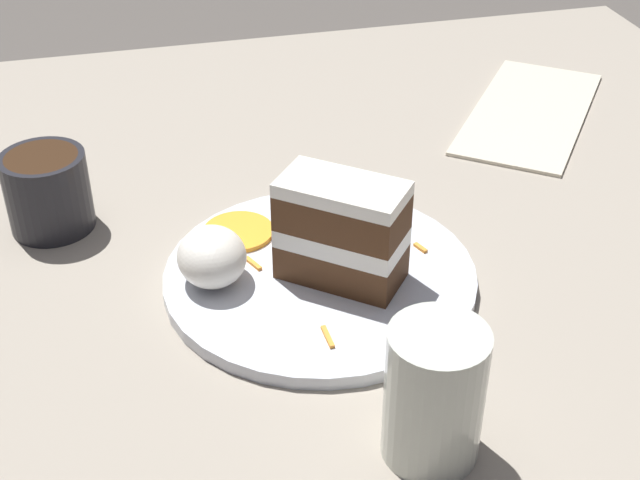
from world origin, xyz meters
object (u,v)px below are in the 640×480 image
(cake_slice, at_px, (342,231))
(cream_dollop, at_px, (212,257))
(menu_card, at_px, (530,112))
(drinking_glass, at_px, (433,402))
(coffee_mug, at_px, (47,189))
(plate, at_px, (320,277))
(orange_garnish, at_px, (238,232))

(cake_slice, xyz_separation_m, cream_dollop, (0.02, 0.11, -0.02))
(cream_dollop, relative_size, menu_card, 0.24)
(cake_slice, distance_m, cream_dollop, 0.11)
(cream_dollop, bearing_deg, menu_card, -58.66)
(drinking_glass, bearing_deg, coffee_mug, 35.37)
(cream_dollop, distance_m, coffee_mug, 0.19)
(cream_dollop, relative_size, drinking_glass, 0.63)
(plate, xyz_separation_m, menu_card, (0.26, -0.32, -0.00))
(cake_slice, bearing_deg, cream_dollop, 118.05)
(coffee_mug, bearing_deg, cream_dollop, -136.33)
(cream_dollop, distance_m, orange_garnish, 0.08)
(drinking_glass, bearing_deg, cake_slice, 3.20)
(orange_garnish, bearing_deg, coffee_mug, 65.70)
(cake_slice, height_order, orange_garnish, cake_slice)
(plate, xyz_separation_m, coffee_mug, (0.15, 0.22, 0.03))
(drinking_glass, xyz_separation_m, coffee_mug, (0.35, 0.25, -0.00))
(drinking_glass, height_order, menu_card, drinking_glass)
(coffee_mug, bearing_deg, orange_garnish, -114.30)
(coffee_mug, height_order, menu_card, coffee_mug)
(cake_slice, xyz_separation_m, drinking_glass, (-0.19, -0.01, -0.01))
(orange_garnish, bearing_deg, plate, -141.62)
(orange_garnish, bearing_deg, drinking_glass, -162.99)
(plate, bearing_deg, coffee_mug, 56.43)
(cream_dollop, bearing_deg, coffee_mug, 43.67)
(orange_garnish, bearing_deg, cream_dollop, 153.43)
(coffee_mug, distance_m, menu_card, 0.55)
(cream_dollop, bearing_deg, plate, -95.81)
(plate, relative_size, coffee_mug, 3.45)
(plate, relative_size, cream_dollop, 4.18)
(orange_garnish, bearing_deg, cake_slice, -138.88)
(drinking_glass, relative_size, coffee_mug, 1.32)
(cream_dollop, bearing_deg, drinking_glass, -151.19)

